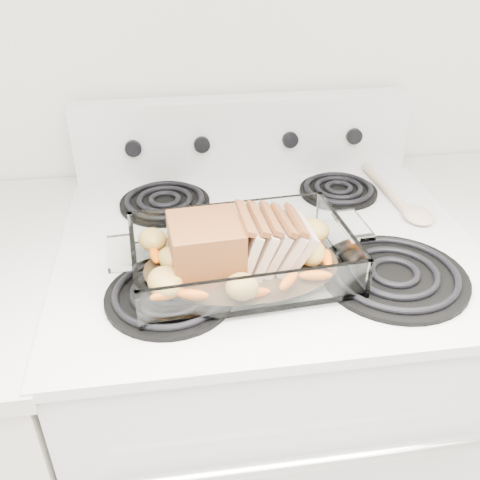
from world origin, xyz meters
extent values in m
cube|color=silver|center=(0.00, 1.66, 0.46)|extent=(0.76, 0.65, 0.92)
cylinder|color=silver|center=(0.00, 1.30, 0.74)|extent=(0.61, 0.02, 0.02)
cube|color=silver|center=(0.00, 1.66, 0.93)|extent=(0.78, 0.67, 0.02)
cube|color=silver|center=(0.00, 1.95, 1.03)|extent=(0.76, 0.06, 0.18)
cylinder|color=black|center=(-0.19, 1.50, 0.94)|extent=(0.21, 0.21, 0.01)
cylinder|color=black|center=(0.19, 1.50, 0.94)|extent=(0.25, 0.25, 0.01)
cylinder|color=black|center=(-0.19, 1.81, 0.94)|extent=(0.19, 0.19, 0.01)
cylinder|color=black|center=(0.19, 1.81, 0.94)|extent=(0.17, 0.17, 0.01)
cylinder|color=black|center=(-0.25, 1.92, 1.03)|extent=(0.04, 0.02, 0.04)
cylinder|color=black|center=(-0.10, 1.92, 1.03)|extent=(0.04, 0.02, 0.04)
cylinder|color=black|center=(0.10, 1.92, 1.03)|extent=(0.04, 0.02, 0.04)
cylinder|color=black|center=(0.25, 1.92, 1.03)|extent=(0.04, 0.02, 0.04)
cube|color=white|center=(-0.07, 1.54, 0.95)|extent=(0.36, 0.24, 0.01)
cube|color=white|center=(-0.07, 1.43, 0.98)|extent=(0.36, 0.01, 0.06)
cube|color=white|center=(-0.07, 1.66, 0.98)|extent=(0.36, 0.01, 0.06)
cube|color=white|center=(-0.24, 1.54, 0.98)|extent=(0.01, 0.24, 0.06)
cube|color=white|center=(0.11, 1.54, 0.98)|extent=(0.01, 0.24, 0.06)
cylinder|color=#322314|center=(-0.07, 1.54, 0.95)|extent=(0.21, 0.21, 0.00)
cube|color=brown|center=(-0.13, 1.54, 1.00)|extent=(0.12, 0.12, 0.09)
cube|color=#CFAE8F|center=(-0.06, 1.54, 1.00)|extent=(0.04, 0.11, 0.09)
cube|color=#CFAE8F|center=(-0.04, 1.54, 0.99)|extent=(0.05, 0.11, 0.08)
cube|color=#CFAE8F|center=(-0.02, 1.54, 0.99)|extent=(0.05, 0.11, 0.08)
cube|color=#CFAE8F|center=(0.01, 1.54, 0.99)|extent=(0.05, 0.10, 0.08)
cube|color=#CFAE8F|center=(0.03, 1.54, 0.99)|extent=(0.05, 0.10, 0.07)
ellipsoid|color=#F44F00|center=(-0.20, 1.47, 0.96)|extent=(0.05, 0.02, 0.02)
ellipsoid|color=#F44F00|center=(0.04, 1.47, 0.96)|extent=(0.05, 0.02, 0.02)
ellipsoid|color=#F44F00|center=(0.08, 1.56, 0.96)|extent=(0.05, 0.02, 0.02)
ellipsoid|color=#F44F00|center=(-0.21, 1.58, 0.96)|extent=(0.05, 0.02, 0.02)
ellipsoid|color=gold|center=(-0.21, 1.62, 0.97)|extent=(0.06, 0.05, 0.04)
ellipsoid|color=gold|center=(-0.05, 1.63, 0.97)|extent=(0.06, 0.05, 0.04)
ellipsoid|color=gold|center=(0.05, 1.52, 0.97)|extent=(0.06, 0.05, 0.04)
cylinder|color=beige|center=(0.29, 1.81, 0.95)|extent=(0.03, 0.22, 0.02)
ellipsoid|color=beige|center=(0.31, 1.68, 0.95)|extent=(0.06, 0.08, 0.02)
camera|label=1|loc=(-0.17, 0.80, 1.48)|focal=40.00mm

